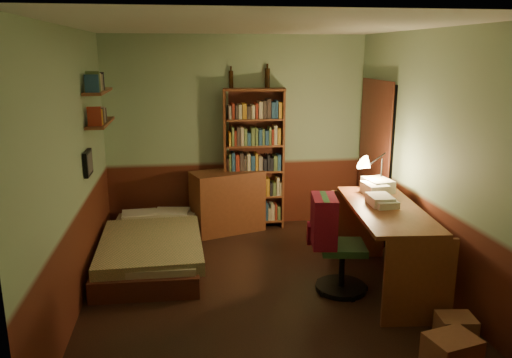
{
  "coord_description": "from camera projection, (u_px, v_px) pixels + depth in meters",
  "views": [
    {
      "loc": [
        -0.74,
        -4.68,
        2.37
      ],
      "look_at": [
        0.0,
        0.25,
        1.1
      ],
      "focal_mm": 35.0,
      "sensor_mm": 36.0,
      "label": 1
    }
  ],
  "objects": [
    {
      "name": "floor",
      "position": [
        260.0,
        288.0,
        5.18
      ],
      "size": [
        3.5,
        4.0,
        0.02
      ],
      "primitive_type": "cube",
      "color": "black",
      "rests_on": "ground"
    },
    {
      "name": "ceiling",
      "position": [
        260.0,
        25.0,
        4.53
      ],
      "size": [
        3.5,
        4.0,
        0.02
      ],
      "primitive_type": "cube",
      "color": "silver",
      "rests_on": "wall_back"
    },
    {
      "name": "wall_back",
      "position": [
        237.0,
        133.0,
        6.78
      ],
      "size": [
        3.5,
        0.02,
        2.6
      ],
      "primitive_type": "cube",
      "color": "#8AA882",
      "rests_on": "ground"
    },
    {
      "name": "wall_left",
      "position": [
        72.0,
        172.0,
        4.6
      ],
      "size": [
        0.02,
        4.0,
        2.6
      ],
      "primitive_type": "cube",
      "color": "#8AA882",
      "rests_on": "ground"
    },
    {
      "name": "wall_right",
      "position": [
        429.0,
        160.0,
        5.11
      ],
      "size": [
        0.02,
        4.0,
        2.6
      ],
      "primitive_type": "cube",
      "color": "#8AA882",
      "rests_on": "ground"
    },
    {
      "name": "wall_front",
      "position": [
        313.0,
        240.0,
        2.93
      ],
      "size": [
        3.5,
        0.02,
        2.6
      ],
      "primitive_type": "cube",
      "color": "#8AA882",
      "rests_on": "ground"
    },
    {
      "name": "doorway",
      "position": [
        376.0,
        162.0,
        6.42
      ],
      "size": [
        0.06,
        0.9,
        2.0
      ],
      "primitive_type": "cube",
      "color": "black",
      "rests_on": "ground"
    },
    {
      "name": "door_trim",
      "position": [
        373.0,
        162.0,
        6.42
      ],
      "size": [
        0.02,
        0.98,
        2.08
      ],
      "primitive_type": "cube",
      "color": "#461E14",
      "rests_on": "ground"
    },
    {
      "name": "bed",
      "position": [
        152.0,
        237.0,
        5.76
      ],
      "size": [
        1.12,
        2.01,
        0.59
      ],
      "primitive_type": "cube",
      "rotation": [
        0.0,
        0.0,
        -0.03
      ],
      "color": "#677448",
      "rests_on": "ground"
    },
    {
      "name": "dresser",
      "position": [
        227.0,
        201.0,
        6.74
      ],
      "size": [
        1.03,
        0.73,
        0.83
      ],
      "primitive_type": "cube",
      "rotation": [
        0.0,
        0.0,
        0.31
      ],
      "color": "brown",
      "rests_on": "ground"
    },
    {
      "name": "mini_stereo",
      "position": [
        237.0,
        163.0,
        6.76
      ],
      "size": [
        0.35,
        0.31,
        0.16
      ],
      "primitive_type": "cube",
      "rotation": [
        0.0,
        0.0,
        -0.31
      ],
      "color": "#B2B2B7",
      "rests_on": "dresser"
    },
    {
      "name": "bookshelf",
      "position": [
        254.0,
        160.0,
        6.74
      ],
      "size": [
        0.85,
        0.36,
        1.91
      ],
      "primitive_type": "cube",
      "rotation": [
        0.0,
        0.0,
        -0.13
      ],
      "color": "brown",
      "rests_on": "ground"
    },
    {
      "name": "bottle_left",
      "position": [
        231.0,
        79.0,
        6.54
      ],
      "size": [
        0.08,
        0.08,
        0.22
      ],
      "primitive_type": "cylinder",
      "rotation": [
        0.0,
        0.0,
        0.39
      ],
      "color": "black",
      "rests_on": "bookshelf"
    },
    {
      "name": "bottle_right",
      "position": [
        267.0,
        78.0,
        6.61
      ],
      "size": [
        0.09,
        0.09,
        0.25
      ],
      "primitive_type": "cylinder",
      "rotation": [
        0.0,
        0.0,
        -0.42
      ],
      "color": "black",
      "rests_on": "bookshelf"
    },
    {
      "name": "desk",
      "position": [
        384.0,
        247.0,
        5.1
      ],
      "size": [
        0.83,
        1.67,
        0.86
      ],
      "primitive_type": "cube",
      "rotation": [
        0.0,
        0.0,
        -0.1
      ],
      "color": "brown",
      "rests_on": "ground"
    },
    {
      "name": "paper_stack",
      "position": [
        378.0,
        185.0,
        5.57
      ],
      "size": [
        0.3,
        0.37,
        0.14
      ],
      "primitive_type": "cube",
      "rotation": [
        0.0,
        0.0,
        0.14
      ],
      "color": "silver",
      "rests_on": "desk"
    },
    {
      "name": "desk_lamp",
      "position": [
        382.0,
        166.0,
        5.64
      ],
      "size": [
        0.19,
        0.19,
        0.52
      ],
      "primitive_type": "cone",
      "rotation": [
        0.0,
        0.0,
        0.26
      ],
      "color": "black",
      "rests_on": "desk"
    },
    {
      "name": "office_chair",
      "position": [
        343.0,
        239.0,
        4.98
      ],
      "size": [
        0.63,
        0.57,
        1.11
      ],
      "primitive_type": "cube",
      "rotation": [
        0.0,
        0.0,
        -0.17
      ],
      "color": "#2A572D",
      "rests_on": "ground"
    },
    {
      "name": "red_jacket",
      "position": [
        312.0,
        157.0,
        4.98
      ],
      "size": [
        0.35,
        0.47,
        0.5
      ],
      "primitive_type": "cube",
      "rotation": [
        0.0,
        0.0,
        -0.31
      ],
      "color": "maroon",
      "rests_on": "office_chair"
    },
    {
      "name": "wall_shelf_lower",
      "position": [
        101.0,
        123.0,
        5.6
      ],
      "size": [
        0.2,
        0.9,
        0.03
      ],
      "primitive_type": "cube",
      "color": "brown",
      "rests_on": "wall_left"
    },
    {
      "name": "wall_shelf_upper",
      "position": [
        98.0,
        91.0,
        5.51
      ],
      "size": [
        0.2,
        0.9,
        0.03
      ],
      "primitive_type": "cube",
      "color": "brown",
      "rests_on": "wall_left"
    },
    {
      "name": "framed_picture",
      "position": [
        88.0,
        163.0,
        5.19
      ],
      "size": [
        0.04,
        0.32,
        0.26
      ],
      "primitive_type": "cube",
      "color": "black",
      "rests_on": "wall_left"
    },
    {
      "name": "cardboard_box_a",
      "position": [
        451.0,
        353.0,
        3.81
      ],
      "size": [
        0.42,
        0.37,
        0.28
      ],
      "primitive_type": "cube",
      "rotation": [
        0.0,
        0.0,
        0.22
      ],
      "color": "#995E41",
      "rests_on": "ground"
    },
    {
      "name": "cardboard_box_b",
      "position": [
        456.0,
        328.0,
        4.22
      ],
      "size": [
        0.33,
        0.28,
        0.21
      ],
      "primitive_type": "cube",
      "rotation": [
        0.0,
        0.0,
        -0.13
      ],
      "color": "#995E41",
      "rests_on": "ground"
    }
  ]
}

